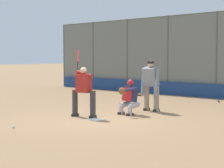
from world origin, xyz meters
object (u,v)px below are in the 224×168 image
(spare_bat_near_backstop, at_px, (218,101))
(fielding_glove_on_dirt, at_px, (139,95))
(batter_at_plate, at_px, (84,90))
(catcher_behind_plate, at_px, (129,96))
(baseball_loose, at_px, (13,127))
(umpire_home, at_px, (151,84))

(spare_bat_near_backstop, xyz_separation_m, fielding_glove_on_dirt, (4.06, 0.39, 0.03))
(batter_at_plate, relative_size, spare_bat_near_backstop, 2.97)
(catcher_behind_plate, bearing_deg, spare_bat_near_backstop, -91.81)
(spare_bat_near_backstop, bearing_deg, baseball_loose, 141.21)
(umpire_home, bearing_deg, baseball_loose, 78.57)
(batter_at_plate, height_order, spare_bat_near_backstop, batter_at_plate)
(fielding_glove_on_dirt, bearing_deg, catcher_behind_plate, 124.22)
(umpire_home, xyz_separation_m, fielding_glove_on_dirt, (3.55, -3.96, -0.92))
(catcher_behind_plate, bearing_deg, batter_at_plate, 65.78)
(catcher_behind_plate, height_order, fielding_glove_on_dirt, catcher_behind_plate)
(spare_bat_near_backstop, bearing_deg, batter_at_plate, 138.66)
(baseball_loose, bearing_deg, spare_bat_near_backstop, -98.51)
(batter_at_plate, xyz_separation_m, spare_bat_near_backstop, (-1.35, -6.89, -0.85))
(baseball_loose, bearing_deg, batter_at_plate, -91.63)
(fielding_glove_on_dirt, xyz_separation_m, baseball_loose, (-2.64, 9.11, -0.02))
(umpire_home, height_order, baseball_loose, umpire_home)
(batter_at_plate, distance_m, catcher_behind_plate, 1.61)
(catcher_behind_plate, relative_size, baseball_loose, 16.06)
(fielding_glove_on_dirt, bearing_deg, umpire_home, 131.89)
(catcher_behind_plate, bearing_deg, fielding_glove_on_dirt, -51.48)
(umpire_home, distance_m, fielding_glove_on_dirt, 5.39)
(catcher_behind_plate, relative_size, spare_bat_near_backstop, 1.61)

